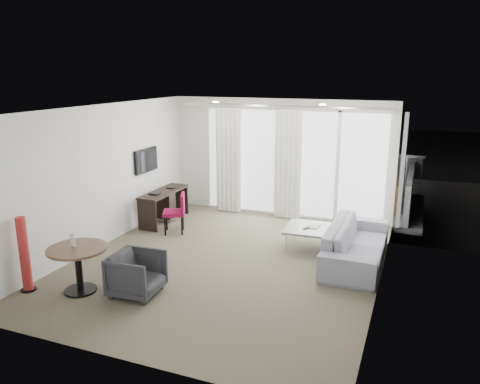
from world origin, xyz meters
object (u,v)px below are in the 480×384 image
(coffee_table, at_px, (309,237))
(tub_armchair, at_px, (137,274))
(red_lamp, at_px, (24,254))
(desk, at_px, (164,206))
(sofa, at_px, (356,243))
(rattan_chair_a, at_px, (339,186))
(rattan_chair_b, at_px, (384,193))
(desk_chair, at_px, (174,213))
(round_table, at_px, (79,270))

(coffee_table, bearing_deg, tub_armchair, -124.70)
(tub_armchair, bearing_deg, red_lamp, 104.09)
(desk, distance_m, sofa, 4.24)
(red_lamp, height_order, coffee_table, red_lamp)
(rattan_chair_a, bearing_deg, rattan_chair_b, -31.08)
(sofa, bearing_deg, coffee_table, 68.32)
(desk_chair, bearing_deg, rattan_chair_b, 14.48)
(desk_chair, bearing_deg, sofa, -27.23)
(tub_armchair, bearing_deg, coffee_table, -37.67)
(desk_chair, relative_size, coffee_table, 0.94)
(tub_armchair, height_order, coffee_table, tub_armchair)
(desk, xyz_separation_m, rattan_chair_a, (3.25, 2.89, 0.07))
(rattan_chair_a, bearing_deg, desk, -151.32)
(round_table, relative_size, tub_armchair, 1.23)
(desk_chair, relative_size, red_lamp, 0.71)
(desk_chair, bearing_deg, coffee_table, -20.68)
(desk, xyz_separation_m, tub_armchair, (1.38, -3.14, -0.02))
(desk, height_order, tub_armchair, desk)
(desk_chair, bearing_deg, red_lamp, -128.64)
(tub_armchair, bearing_deg, sofa, -52.31)
(rattan_chair_a, bearing_deg, round_table, -126.47)
(coffee_table, bearing_deg, red_lamp, -137.14)
(round_table, bearing_deg, desk, 98.93)
(round_table, distance_m, coffee_table, 4.07)
(round_table, relative_size, rattan_chair_a, 1.04)
(coffee_table, bearing_deg, desk, 173.42)
(coffee_table, xyz_separation_m, rattan_chair_b, (1.07, 2.90, 0.25))
(red_lamp, height_order, tub_armchair, red_lamp)
(coffee_table, relative_size, rattan_chair_a, 1.05)
(round_table, height_order, rattan_chair_a, rattan_chair_a)
(rattan_chair_b, bearing_deg, tub_armchair, -129.54)
(desk, bearing_deg, desk_chair, -45.57)
(desk_chair, height_order, rattan_chair_a, rattan_chair_a)
(round_table, distance_m, rattan_chair_a, 6.82)
(tub_armchair, xyz_separation_m, rattan_chair_b, (2.99, 5.67, 0.13))
(desk_chair, distance_m, rattan_chair_a, 4.38)
(round_table, bearing_deg, tub_armchair, 14.79)
(red_lamp, relative_size, tub_armchair, 1.64)
(desk, bearing_deg, red_lamp, -93.38)
(desk_chair, xyz_separation_m, red_lamp, (-0.77, -3.06, 0.17))
(rattan_chair_a, relative_size, rattan_chair_b, 0.92)
(desk_chair, relative_size, rattan_chair_b, 0.91)
(desk, xyz_separation_m, rattan_chair_b, (4.36, 2.52, 0.11))
(sofa, bearing_deg, desk, 80.05)
(desk, relative_size, tub_armchair, 2.07)
(tub_armchair, bearing_deg, rattan_chair_a, -20.20)
(round_table, bearing_deg, coffee_table, 47.25)
(desk, height_order, red_lamp, red_lamp)
(rattan_chair_a, bearing_deg, red_lamp, -130.95)
(desk_chair, distance_m, red_lamp, 3.16)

